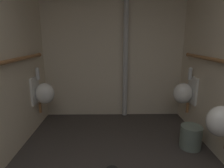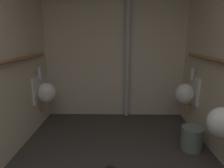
{
  "view_description": "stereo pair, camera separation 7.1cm",
  "coord_description": "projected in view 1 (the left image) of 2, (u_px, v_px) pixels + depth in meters",
  "views": [
    {
      "loc": [
        -0.07,
        -0.19,
        1.45
      ],
      "look_at": [
        -0.04,
        2.12,
        0.9
      ],
      "focal_mm": 29.81,
      "sensor_mm": 36.0,
      "label": 1
    },
    {
      "loc": [
        -0.0,
        -0.19,
        1.45
      ],
      "look_at": [
        -0.04,
        2.12,
        0.9
      ],
      "focal_mm": 29.81,
      "sensor_mm": 36.0,
      "label": 2
    }
  ],
  "objects": [
    {
      "name": "wall_back",
      "position": [
        113.0,
        49.0,
        3.43
      ],
      "size": [
        2.7,
        0.06,
        2.57
      ],
      "primitive_type": "cube",
      "color": "beige",
      "rests_on": "ground"
    },
    {
      "name": "urinal_left_mid",
      "position": [
        44.0,
        93.0,
        3.01
      ],
      "size": [
        0.32,
        0.3,
        0.76
      ],
      "color": "white"
    },
    {
      "name": "urinal_right_mid",
      "position": [
        223.0,
        120.0,
        1.99
      ],
      "size": [
        0.32,
        0.3,
        0.76
      ],
      "color": "white"
    },
    {
      "name": "standpipe_back_wall",
      "position": [
        126.0,
        49.0,
        3.33
      ],
      "size": [
        0.09,
        0.09,
        2.52
      ],
      "primitive_type": "cylinder",
      "color": "#B2B2B2",
      "rests_on": "ground"
    },
    {
      "name": "waste_bin",
      "position": [
        191.0,
        137.0,
        2.54
      ],
      "size": [
        0.28,
        0.28,
        0.31
      ],
      "primitive_type": "cylinder",
      "color": "slate",
      "rests_on": "ground"
    },
    {
      "name": "urinal_right_far",
      "position": [
        184.0,
        93.0,
        3.02
      ],
      "size": [
        0.32,
        0.3,
        0.76
      ],
      "color": "white"
    }
  ]
}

